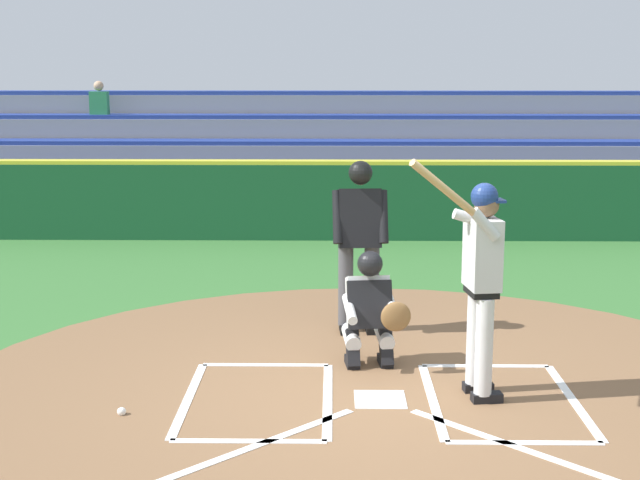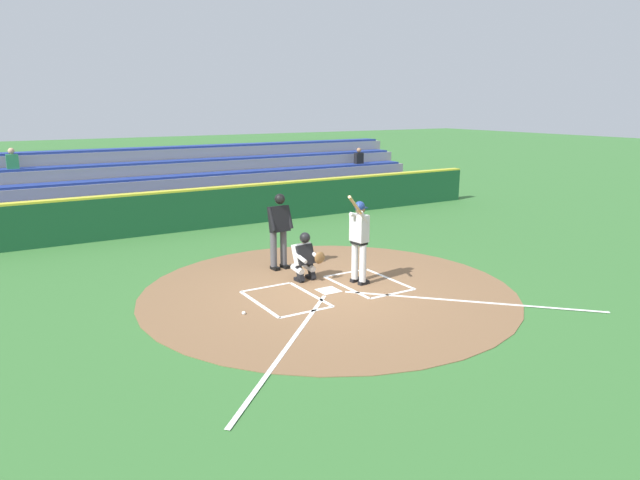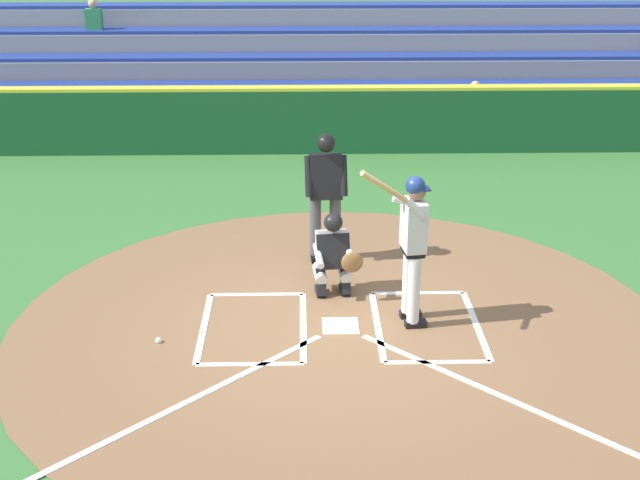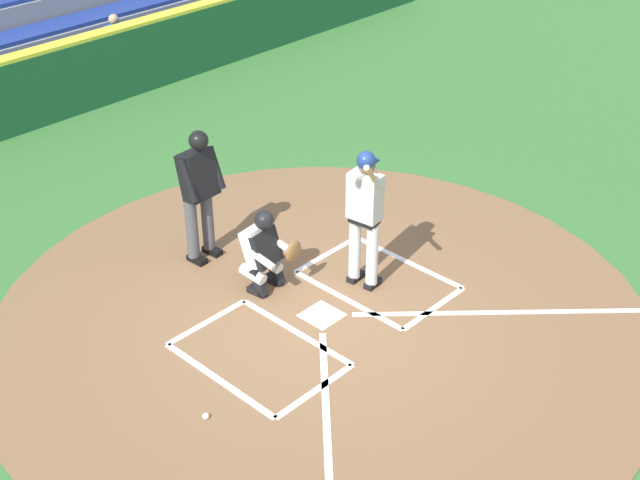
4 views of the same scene
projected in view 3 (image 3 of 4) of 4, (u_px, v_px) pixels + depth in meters
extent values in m
plane|color=#387033|center=(340.00, 327.00, 10.74)|extent=(120.00, 120.00, 0.00)
cylinder|color=brown|center=(340.00, 326.00, 10.74)|extent=(8.00, 8.00, 0.01)
cube|color=white|center=(340.00, 326.00, 10.73)|extent=(0.44, 0.44, 0.01)
cube|color=white|center=(418.00, 293.00, 11.59)|extent=(1.20, 0.08, 0.01)
cube|color=white|center=(438.00, 362.00, 9.92)|extent=(1.20, 0.08, 0.01)
cube|color=white|center=(378.00, 325.00, 10.74)|extent=(0.08, 1.80, 0.01)
cube|color=white|center=(476.00, 324.00, 10.77)|extent=(0.08, 1.80, 0.01)
cube|color=white|center=(257.00, 294.00, 11.55)|extent=(1.20, 0.08, 0.01)
cube|color=white|center=(250.00, 364.00, 9.88)|extent=(1.20, 0.08, 0.01)
cube|color=white|center=(303.00, 326.00, 10.72)|extent=(0.08, 1.80, 0.01)
cube|color=white|center=(204.00, 327.00, 10.70)|extent=(0.08, 1.80, 0.01)
cube|color=white|center=(137.00, 427.00, 8.75)|extent=(3.73, 3.73, 0.01)
cube|color=white|center=(560.00, 422.00, 8.83)|extent=(3.73, 3.73, 0.01)
cylinder|color=silver|center=(409.00, 281.00, 10.77)|extent=(0.15, 0.15, 0.84)
cube|color=black|center=(410.00, 314.00, 10.95)|extent=(0.27, 0.15, 0.09)
cylinder|color=silver|center=(414.00, 290.00, 10.53)|extent=(0.15, 0.15, 0.84)
cube|color=black|center=(416.00, 324.00, 10.71)|extent=(0.27, 0.15, 0.09)
cube|color=black|center=(413.00, 249.00, 10.48)|extent=(0.26, 0.37, 0.10)
cube|color=#BCBCBC|center=(414.00, 225.00, 10.36)|extent=(0.29, 0.43, 0.60)
sphere|color=brown|center=(417.00, 192.00, 10.21)|extent=(0.21, 0.21, 0.21)
sphere|color=navy|center=(415.00, 186.00, 10.18)|extent=(0.23, 0.23, 0.23)
cube|color=navy|center=(425.00, 188.00, 10.21)|extent=(0.13, 0.18, 0.02)
cylinder|color=#BCBCBC|center=(410.00, 202.00, 10.26)|extent=(0.44, 0.15, 0.21)
cylinder|color=#BCBCBC|center=(415.00, 208.00, 10.07)|extent=(0.27, 0.12, 0.29)
cylinder|color=tan|center=(387.00, 188.00, 9.78)|extent=(0.64, 0.44, 0.53)
cylinder|color=tan|center=(410.00, 203.00, 10.05)|extent=(0.10, 0.11, 0.08)
cube|color=black|center=(345.00, 290.00, 11.59)|extent=(0.15, 0.27, 0.09)
cube|color=black|center=(345.00, 281.00, 11.50)|extent=(0.15, 0.26, 0.37)
cylinder|color=silver|center=(344.00, 272.00, 11.56)|extent=(0.19, 0.38, 0.21)
cube|color=black|center=(321.00, 292.00, 11.55)|extent=(0.15, 0.27, 0.09)
cube|color=black|center=(321.00, 282.00, 11.46)|extent=(0.15, 0.26, 0.37)
cylinder|color=silver|center=(320.00, 273.00, 11.52)|extent=(0.19, 0.38, 0.21)
cube|color=silver|center=(332.00, 248.00, 11.42)|extent=(0.44, 0.40, 0.52)
cube|color=black|center=(333.00, 251.00, 11.32)|extent=(0.44, 0.26, 0.46)
sphere|color=brown|center=(333.00, 223.00, 11.22)|extent=(0.21, 0.21, 0.21)
sphere|color=black|center=(333.00, 222.00, 11.19)|extent=(0.24, 0.24, 0.24)
cylinder|color=silver|center=(350.00, 254.00, 11.30)|extent=(0.14, 0.46, 0.20)
cylinder|color=silver|center=(318.00, 256.00, 11.25)|extent=(0.14, 0.46, 0.20)
ellipsoid|color=brown|center=(352.00, 262.00, 11.13)|extent=(0.29, 0.13, 0.28)
cylinder|color=#4C4C51|center=(335.00, 225.00, 12.48)|extent=(0.16, 0.16, 0.86)
cube|color=black|center=(335.00, 257.00, 12.61)|extent=(0.15, 0.29, 0.09)
cylinder|color=#4C4C51|center=(315.00, 226.00, 12.46)|extent=(0.16, 0.16, 0.86)
cube|color=black|center=(316.00, 258.00, 12.59)|extent=(0.15, 0.29, 0.09)
cube|color=black|center=(326.00, 176.00, 12.16)|extent=(0.46, 0.39, 0.66)
sphere|color=beige|center=(326.00, 144.00, 11.94)|extent=(0.22, 0.22, 0.22)
sphere|color=black|center=(326.00, 143.00, 11.92)|extent=(0.25, 0.25, 0.25)
cylinder|color=black|center=(344.00, 176.00, 12.09)|extent=(0.12, 0.29, 0.56)
cylinder|color=black|center=(309.00, 177.00, 12.05)|extent=(0.12, 0.29, 0.56)
sphere|color=white|center=(158.00, 341.00, 10.34)|extent=(0.07, 0.07, 0.07)
cube|color=#19512D|center=(324.00, 121.00, 17.45)|extent=(22.00, 0.36, 1.25)
cube|color=yellow|center=(324.00, 88.00, 17.21)|extent=(22.00, 0.32, 0.06)
cube|color=gray|center=(323.00, 127.00, 18.55)|extent=(20.00, 0.85, 0.45)
cube|color=navy|center=(323.00, 115.00, 18.45)|extent=(19.60, 0.72, 0.08)
cube|color=gray|center=(322.00, 107.00, 19.26)|extent=(20.00, 0.85, 0.90)
cube|color=navy|center=(322.00, 85.00, 19.07)|extent=(19.60, 0.72, 0.08)
cube|color=gray|center=(321.00, 89.00, 19.96)|extent=(20.00, 0.85, 1.35)
cube|color=navy|center=(321.00, 57.00, 19.69)|extent=(19.60, 0.72, 0.08)
cube|color=gray|center=(320.00, 71.00, 20.66)|extent=(20.00, 0.85, 1.80)
cube|color=navy|center=(320.00, 30.00, 20.31)|extent=(19.60, 0.72, 0.08)
cube|color=gray|center=(320.00, 55.00, 21.37)|extent=(20.00, 0.85, 2.25)
cube|color=navy|center=(320.00, 5.00, 20.93)|extent=(19.60, 0.72, 0.08)
cube|color=#284C9E|center=(474.00, 102.00, 18.37)|extent=(0.36, 0.22, 0.46)
sphere|color=tan|center=(475.00, 86.00, 18.24)|extent=(0.20, 0.20, 0.20)
cube|color=#2D844C|center=(94.00, 19.00, 20.06)|extent=(0.36, 0.22, 0.46)
sphere|color=tan|center=(92.00, 4.00, 19.93)|extent=(0.20, 0.20, 0.20)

